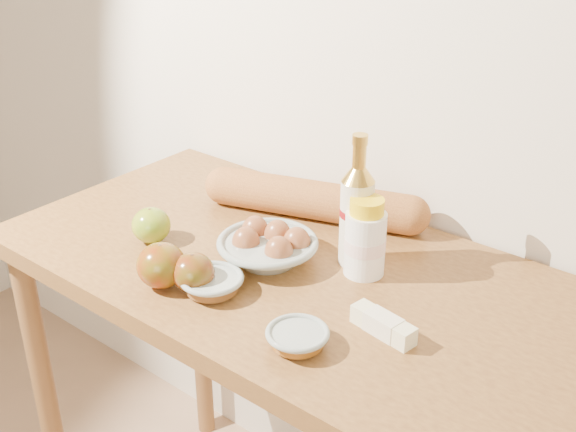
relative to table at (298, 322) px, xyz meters
The scene contains 12 objects.
back_wall 0.62m from the table, 90.00° to the left, with size 3.50×0.02×2.60m, color silver.
table is the anchor object (origin of this frame).
bourbon_bottle 0.25m from the table, 49.72° to the left, with size 0.07×0.07×0.26m.
cream_bottle 0.23m from the table, 30.46° to the left, with size 0.09×0.09×0.15m.
egg_bowl 0.16m from the table, behind, with size 0.22×0.22×0.07m.
baguette 0.27m from the table, 119.58° to the left, with size 0.50×0.23×0.08m.
apple_yellowgreen 0.35m from the table, 160.76° to the right, with size 0.10×0.10×0.07m.
apple_redgreen_front 0.30m from the table, 127.08° to the right, with size 0.09×0.09×0.08m.
apple_redgreen_right 0.26m from the table, 118.85° to the right, with size 0.10×0.10×0.07m.
sugar_bowl 0.22m from the table, 112.58° to the right, with size 0.14×0.14×0.03m.
syrup_bowl 0.28m from the table, 52.07° to the right, with size 0.13×0.13×0.03m.
butter_stick 0.28m from the table, 18.14° to the right, with size 0.12×0.05×0.03m.
Camera 1 is at (0.72, 0.26, 1.59)m, focal length 45.00 mm.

